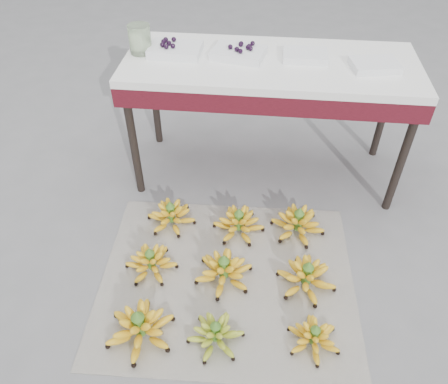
# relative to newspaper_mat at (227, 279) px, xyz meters

# --- Properties ---
(ground) EXTENTS (60.00, 60.00, 0.00)m
(ground) POSITION_rel_newspaper_mat_xyz_m (0.02, -0.06, -0.00)
(ground) COLOR slate
(ground) RESTS_ON ground
(newspaper_mat) EXTENTS (1.29, 1.09, 0.01)m
(newspaper_mat) POSITION_rel_newspaper_mat_xyz_m (0.00, 0.00, 0.00)
(newspaper_mat) COLOR silver
(newspaper_mat) RESTS_ON ground
(bunch_front_left) EXTENTS (0.38, 0.38, 0.19)m
(bunch_front_left) POSITION_rel_newspaper_mat_xyz_m (-0.35, -0.35, 0.07)
(bunch_front_left) COLOR yellow
(bunch_front_left) RESTS_ON newspaper_mat
(bunch_front_center) EXTENTS (0.25, 0.25, 0.15)m
(bunch_front_center) POSITION_rel_newspaper_mat_xyz_m (-0.02, -0.34, 0.05)
(bunch_front_center) COLOR olive
(bunch_front_center) RESTS_ON newspaper_mat
(bunch_front_right) EXTENTS (0.29, 0.29, 0.14)m
(bunch_front_right) POSITION_rel_newspaper_mat_xyz_m (0.41, -0.31, 0.05)
(bunch_front_right) COLOR yellow
(bunch_front_right) RESTS_ON newspaper_mat
(bunch_mid_left) EXTENTS (0.32, 0.32, 0.16)m
(bunch_mid_left) POSITION_rel_newspaper_mat_xyz_m (-0.39, 0.02, 0.06)
(bunch_mid_left) COLOR yellow
(bunch_mid_left) RESTS_ON newspaper_mat
(bunch_mid_center) EXTENTS (0.29, 0.29, 0.18)m
(bunch_mid_center) POSITION_rel_newspaper_mat_xyz_m (-0.02, 0.00, 0.06)
(bunch_mid_center) COLOR yellow
(bunch_mid_center) RESTS_ON newspaper_mat
(bunch_mid_right) EXTENTS (0.36, 0.36, 0.17)m
(bunch_mid_right) POSITION_rel_newspaper_mat_xyz_m (0.39, 0.01, 0.06)
(bunch_mid_right) COLOR yellow
(bunch_mid_right) RESTS_ON newspaper_mat
(bunch_back_left) EXTENTS (0.31, 0.31, 0.16)m
(bunch_back_left) POSITION_rel_newspaper_mat_xyz_m (-0.35, 0.36, 0.06)
(bunch_back_left) COLOR yellow
(bunch_back_left) RESTS_ON newspaper_mat
(bunch_back_center) EXTENTS (0.35, 0.35, 0.17)m
(bunch_back_center) POSITION_rel_newspaper_mat_xyz_m (0.03, 0.34, 0.06)
(bunch_back_center) COLOR yellow
(bunch_back_center) RESTS_ON newspaper_mat
(bunch_back_right) EXTENTS (0.38, 0.38, 0.18)m
(bunch_back_right) POSITION_rel_newspaper_mat_xyz_m (0.35, 0.37, 0.06)
(bunch_back_right) COLOR yellow
(bunch_back_right) RESTS_ON newspaper_mat
(vendor_table) EXTENTS (1.57, 0.63, 0.76)m
(vendor_table) POSITION_rel_newspaper_mat_xyz_m (0.14, 0.88, 0.67)
(vendor_table) COLOR black
(vendor_table) RESTS_ON ground
(tray_far_left) EXTENTS (0.29, 0.21, 0.07)m
(tray_far_left) POSITION_rel_newspaper_mat_xyz_m (-0.38, 0.91, 0.78)
(tray_far_left) COLOR silver
(tray_far_left) RESTS_ON vendor_table
(tray_left) EXTENTS (0.31, 0.25, 0.07)m
(tray_left) POSITION_rel_newspaper_mat_xyz_m (-0.03, 0.91, 0.78)
(tray_left) COLOR silver
(tray_left) RESTS_ON vendor_table
(tray_right) EXTENTS (0.23, 0.17, 0.04)m
(tray_right) POSITION_rel_newspaper_mat_xyz_m (0.32, 0.92, 0.77)
(tray_right) COLOR silver
(tray_right) RESTS_ON vendor_table
(tray_far_right) EXTENTS (0.26, 0.21, 0.04)m
(tray_far_right) POSITION_rel_newspaper_mat_xyz_m (0.67, 0.84, 0.77)
(tray_far_right) COLOR silver
(tray_far_right) RESTS_ON vendor_table
(glass_jar) EXTENTS (0.13, 0.13, 0.15)m
(glass_jar) POSITION_rel_newspaper_mat_xyz_m (-0.57, 0.90, 0.83)
(glass_jar) COLOR beige
(glass_jar) RESTS_ON vendor_table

